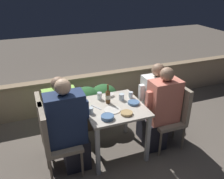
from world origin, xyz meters
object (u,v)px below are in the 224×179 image
object	(u,v)px
chair_left_near	(53,137)
chair_left_far	(49,124)
person_white_polo	(153,102)
person_navy_jumper	(69,128)
potted_plant	(154,96)
chair_right_near	(173,112)
beer_bottle	(108,96)
person_green_blouse	(64,118)
chair_right_far	(165,103)
person_coral_top	(161,110)

from	to	relation	value
chair_left_near	chair_left_far	world-z (taller)	same
chair_left_near	chair_left_far	size ratio (longest dim) A/B	1.00
chair_left_far	person_white_polo	distance (m)	1.56
person_navy_jumper	potted_plant	xyz separation A→B (m)	(1.63, 0.71, -0.20)
chair_right_near	chair_left_near	bearing A→B (deg)	179.71
beer_bottle	potted_plant	bearing A→B (deg)	24.49
chair_left_far	chair_right_near	xyz separation A→B (m)	(1.73, -0.31, 0.00)
chair_left_far	person_white_polo	bearing A→B (deg)	-1.45
person_white_polo	beer_bottle	xyz separation A→B (m)	(-0.74, -0.02, 0.25)
person_green_blouse	chair_right_far	distance (m)	1.56
person_navy_jumper	person_coral_top	world-z (taller)	person_navy_jumper
chair_right_far	beer_bottle	size ratio (longest dim) A/B	3.47
chair_right_near	chair_right_far	xyz separation A→B (m)	(0.04, 0.28, 0.00)
chair_right_far	person_navy_jumper	bearing A→B (deg)	-170.25
beer_bottle	person_navy_jumper	bearing A→B (deg)	-157.70
chair_left_far	person_green_blouse	distance (m)	0.21
chair_left_far	beer_bottle	size ratio (longest dim) A/B	3.47
chair_right_near	potted_plant	world-z (taller)	chair_right_near
chair_left_near	person_green_blouse	size ratio (longest dim) A/B	0.79
person_white_polo	chair_left_near	bearing A→B (deg)	-170.23
person_coral_top	person_white_polo	size ratio (longest dim) A/B	1.03
beer_bottle	potted_plant	world-z (taller)	beer_bottle
chair_left_near	beer_bottle	xyz separation A→B (m)	(0.81, 0.25, 0.30)
chair_left_far	chair_right_near	distance (m)	1.76
chair_right_near	potted_plant	size ratio (longest dim) A/B	1.31
person_white_polo	beer_bottle	distance (m)	0.78
chair_left_near	chair_right_far	bearing A→B (deg)	8.62
chair_left_near	person_coral_top	world-z (taller)	person_coral_top
chair_right_near	person_coral_top	distance (m)	0.22
person_navy_jumper	chair_left_far	bearing A→B (deg)	125.10
chair_left_near	person_navy_jumper	distance (m)	0.23
person_white_polo	potted_plant	xyz separation A→B (m)	(0.29, 0.45, -0.16)
person_green_blouse	potted_plant	size ratio (longest dim) A/B	1.65
person_navy_jumper	chair_left_far	xyz separation A→B (m)	(-0.22, 0.31, -0.09)
person_green_blouse	potted_plant	distance (m)	1.69
chair_right_near	person_navy_jumper	bearing A→B (deg)	179.67
person_navy_jumper	potted_plant	size ratio (longest dim) A/B	1.78
person_white_polo	potted_plant	size ratio (longest dim) A/B	1.67
chair_left_far	person_white_polo	size ratio (longest dim) A/B	0.78
chair_right_far	potted_plant	size ratio (longest dim) A/B	1.31
chair_right_far	beer_bottle	xyz separation A→B (m)	(-0.95, -0.02, 0.30)
person_navy_jumper	chair_right_far	xyz separation A→B (m)	(1.55, 0.27, -0.09)
person_navy_jumper	beer_bottle	xyz separation A→B (m)	(0.60, 0.25, 0.21)
person_navy_jumper	person_coral_top	xyz separation A→B (m)	(1.31, -0.01, -0.02)
chair_left_far	chair_left_near	bearing A→B (deg)	-88.46
person_white_polo	person_navy_jumper	bearing A→B (deg)	-168.76
chair_right_near	person_coral_top	world-z (taller)	person_coral_top
person_green_blouse	beer_bottle	world-z (taller)	person_green_blouse
chair_left_far	potted_plant	bearing A→B (deg)	12.49
chair_left_near	potted_plant	distance (m)	1.97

